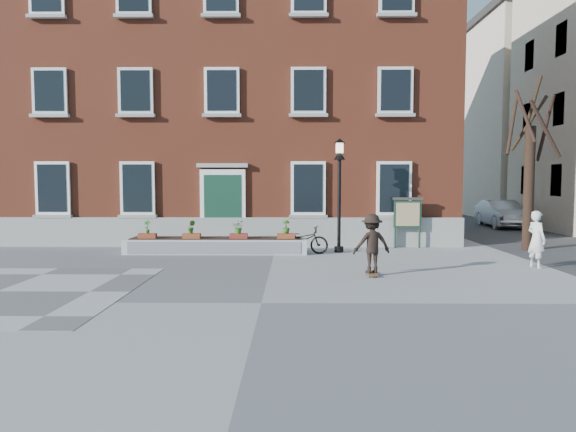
{
  "coord_description": "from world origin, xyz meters",
  "views": [
    {
      "loc": [
        0.65,
        -10.28,
        2.5
      ],
      "look_at": [
        0.5,
        4.0,
        1.5
      ],
      "focal_mm": 32.0,
      "sensor_mm": 36.0,
      "label": 1
    }
  ],
  "objects_px": {
    "lamp_post": "(339,179)",
    "skateboarder": "(372,244)",
    "bicycle": "(302,240)",
    "bystander": "(536,239)",
    "notice_board": "(408,214)",
    "parked_car": "(501,214)"
  },
  "relations": [
    {
      "from": "lamp_post",
      "to": "skateboarder",
      "type": "relative_size",
      "value": 2.42
    },
    {
      "from": "bicycle",
      "to": "bystander",
      "type": "xyz_separation_m",
      "value": [
        6.64,
        -2.79,
        0.35
      ]
    },
    {
      "from": "lamp_post",
      "to": "bystander",
      "type": "bearing_deg",
      "value": -30.09
    },
    {
      "from": "bicycle",
      "to": "skateboarder",
      "type": "xyz_separation_m",
      "value": [
        1.76,
        -4.05,
        0.37
      ]
    },
    {
      "from": "bystander",
      "to": "skateboarder",
      "type": "relative_size",
      "value": 1.01
    },
    {
      "from": "notice_board",
      "to": "skateboarder",
      "type": "xyz_separation_m",
      "value": [
        -2.14,
        -5.47,
        -0.42
      ]
    },
    {
      "from": "bystander",
      "to": "parked_car",
      "type": "bearing_deg",
      "value": -36.96
    },
    {
      "from": "bystander",
      "to": "bicycle",
      "type": "bearing_deg",
      "value": 48.2
    },
    {
      "from": "parked_car",
      "to": "skateboarder",
      "type": "height_order",
      "value": "skateboarder"
    },
    {
      "from": "skateboarder",
      "to": "parked_car",
      "type": "bearing_deg",
      "value": 57.22
    },
    {
      "from": "parked_car",
      "to": "bystander",
      "type": "height_order",
      "value": "bystander"
    },
    {
      "from": "bicycle",
      "to": "notice_board",
      "type": "relative_size",
      "value": 0.95
    },
    {
      "from": "bystander",
      "to": "lamp_post",
      "type": "relative_size",
      "value": 0.42
    },
    {
      "from": "bicycle",
      "to": "parked_car",
      "type": "height_order",
      "value": "parked_car"
    },
    {
      "from": "bicycle",
      "to": "parked_car",
      "type": "xyz_separation_m",
      "value": [
        10.75,
        9.92,
        0.25
      ]
    },
    {
      "from": "bystander",
      "to": "skateboarder",
      "type": "xyz_separation_m",
      "value": [
        -4.89,
        -1.26,
        0.03
      ]
    },
    {
      "from": "bicycle",
      "to": "bystander",
      "type": "height_order",
      "value": "bystander"
    },
    {
      "from": "bicycle",
      "to": "notice_board",
      "type": "distance_m",
      "value": 4.22
    },
    {
      "from": "parked_car",
      "to": "notice_board",
      "type": "bearing_deg",
      "value": -125.87
    },
    {
      "from": "lamp_post",
      "to": "skateboarder",
      "type": "bearing_deg",
      "value": -83.85
    },
    {
      "from": "bicycle",
      "to": "lamp_post",
      "type": "distance_m",
      "value": 2.46
    },
    {
      "from": "parked_car",
      "to": "skateboarder",
      "type": "distance_m",
      "value": 16.62
    }
  ]
}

